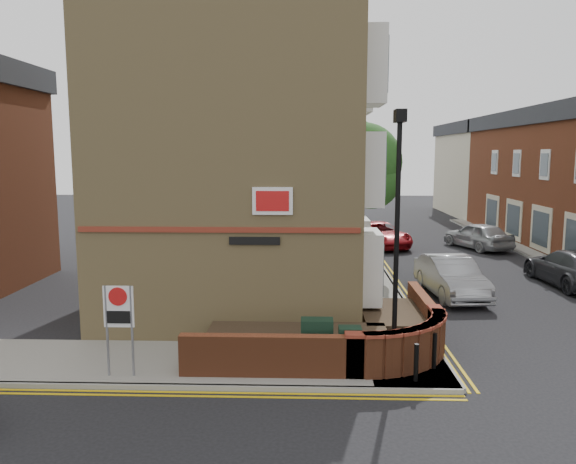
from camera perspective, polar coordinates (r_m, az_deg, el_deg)
The scene contains 25 objects.
ground at distance 13.37m, azimuth 4.36°, elevation -15.88°, with size 120.00×120.00×0.00m, color black.
pavement_corner at distance 15.01m, azimuth -9.72°, elevation -12.98°, with size 13.00×3.00×0.12m, color gray.
pavement_main at distance 28.83m, azimuth 7.02°, elevation -2.72°, with size 2.00×32.00×0.12m, color gray.
kerb_side at distance 13.65m, azimuth -11.03°, elevation -15.21°, with size 13.00×0.15×0.12m, color gray.
kerb_main_near at distance 28.93m, azimuth 9.00°, elevation -2.72°, with size 0.15×32.00×0.12m, color gray.
kerb_main_far at distance 28.25m, azimuth 26.13°, elevation -3.72°, with size 0.15×40.00×0.12m, color gray.
yellow_lines_side at distance 13.45m, azimuth -11.27°, elevation -15.83°, with size 13.00×0.28×0.01m, color gold.
yellow_lines_main at distance 28.97m, azimuth 9.49°, elevation -2.83°, with size 0.28×32.00×0.01m, color gold.
corner_building at distance 20.35m, azimuth -4.56°, elevation 10.30°, with size 8.95×10.40×13.60m.
garden_wall at distance 15.68m, azimuth 3.97°, elevation -12.18°, with size 6.80×6.00×1.20m, color brown, non-canonical shape.
lamppost at distance 13.74m, azimuth 10.98°, elevation -0.78°, with size 0.25×0.50×6.30m.
utility_cabinet_large at distance 14.30m, azimuth 2.95°, elevation -11.13°, with size 0.80×0.45×1.20m, color black.
utility_cabinet_small at distance 14.07m, azimuth 6.29°, elevation -11.71°, with size 0.55×0.40×1.10m, color black.
bollard_near at distance 13.75m, azimuth 12.89°, elevation -12.80°, with size 0.11×0.11×0.90m, color black.
bollard_far at distance 14.60m, azimuth 14.64°, elevation -11.60°, with size 0.11×0.11×0.90m, color black.
zone_sign at distance 13.98m, azimuth -16.81°, elevation -7.96°, with size 0.72×0.07×2.20m.
far_terrace_cream at distance 52.44m, azimuth 18.75°, elevation 6.13°, with size 5.40×12.40×8.00m.
tree_near at distance 26.39m, azimuth 7.57°, elevation 6.43°, with size 3.64×3.65×6.70m.
tree_mid at distance 34.35m, azimuth 6.28°, elevation 7.63°, with size 4.03×4.03×7.42m.
tree_far at distance 42.33m, azimuth 5.46°, elevation 7.33°, with size 3.81×3.81×7.00m.
traffic_light_assembly at distance 37.42m, azimuth 6.50°, elevation 3.96°, with size 0.20×0.16×4.20m.
silver_car_near at distance 22.22m, azimuth 16.24°, elevation -4.39°, with size 1.60×4.58×1.51m, color gray.
red_car_main at distance 33.01m, azimuth 9.17°, elevation -0.24°, with size 2.38×5.17×1.44m, color maroon.
grey_car_far at distance 25.70m, azimuth 26.91°, elevation -3.27°, with size 2.14×5.26×1.53m, color #2F3034.
silver_car_far at distance 33.57m, azimuth 18.73°, elevation -0.34°, with size 1.82×4.52×1.54m, color #9C9FA3.
Camera 1 is at (-0.56, -12.21, 5.41)m, focal length 35.00 mm.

